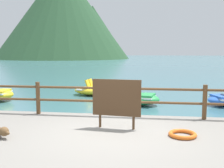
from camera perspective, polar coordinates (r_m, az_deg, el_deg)
The scene contains 7 objects.
ground_plane at distance 45.91m, azimuth 6.72°, elevation 4.17°, with size 200.00×200.00×0.00m, color #3D6B75.
dock_railing at distance 7.55m, azimuth 1.27°, elevation -2.65°, with size 23.92×0.12×0.95m.
sign_board at distance 6.35m, azimuth 0.98°, elevation -3.14°, with size 1.18×0.16×1.19m.
life_ring at distance 6.12m, azimuth 14.87°, elevation -10.36°, with size 0.61×0.61×0.09m, color orange.
pedal_boat_0 at distance 11.33m, azimuth 4.84°, elevation -3.00°, with size 2.37×1.70×0.86m.
pedal_boat_4 at distance 13.72m, azimuth -3.38°, elevation -1.37°, with size 2.44×1.55×0.82m.
cliff_headland at distance 85.97m, azimuth -9.52°, elevation 14.26°, with size 40.81×40.81×28.13m.
Camera 1 is at (0.84, -5.85, 2.25)m, focal length 42.70 mm.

